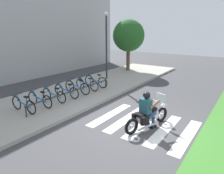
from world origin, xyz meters
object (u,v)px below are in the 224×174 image
bicycle_2 (54,95)px  motorcycle (148,116)px  bicycle_3 (66,91)px  bicycle_6 (96,81)px  tree_near_rack (129,36)px  bicycle_0 (23,104)px  bicycle_5 (87,84)px  bicycle_4 (77,87)px  bicycle_1 (40,99)px  rider (147,108)px  bike_rack (74,91)px  street_lamp (106,41)px

bicycle_2 → motorcycle: bearing=-85.3°
bicycle_3 → bicycle_6: bicycle_6 is taller
tree_near_rack → bicycle_0: bearing=-173.8°
bicycle_5 → bicycle_6: bicycle_6 is taller
bicycle_4 → tree_near_rack: size_ratio=0.40×
bicycle_1 → bicycle_3: bicycle_1 is taller
rider → tree_near_rack: 10.66m
bicycle_1 → bicycle_5: (3.17, 0.00, -0.00)m
bike_rack → street_lamp: size_ratio=1.15×
bicycle_0 → bicycle_5: size_ratio=0.98×
bike_rack → bicycle_2: bearing=145.0°
rider → bicycle_2: rider is taller
rider → bicycle_3: 4.78m
bicycle_2 → street_lamp: street_lamp is taller
bicycle_3 → tree_near_rack: 8.59m
bicycle_0 → bicycle_6: bicycle_6 is taller
bicycle_6 → bicycle_5: bearing=179.9°
bicycle_2 → bike_rack: size_ratio=0.30×
bicycle_3 → bicycle_1: bearing=-180.0°
rider → bicycle_1: rider is taller
bicycle_2 → bicycle_6: (3.17, -0.00, 0.03)m
street_lamp → bicycle_2: bearing=-171.9°
bicycle_5 → motorcycle: bearing=-112.6°
motorcycle → street_lamp: (4.90, 5.52, 2.34)m
rider → tree_near_rack: tree_near_rack is taller
motorcycle → bicycle_6: 5.52m
bicycle_0 → bicycle_1: (0.79, -0.00, 0.00)m
bicycle_0 → bicycle_5: 3.96m
bicycle_5 → street_lamp: street_lamp is taller
bicycle_0 → bicycle_3: size_ratio=0.94×
bike_rack → tree_near_rack: bearing=11.8°
bicycle_0 → bicycle_2: 1.59m
street_lamp → tree_near_rack: size_ratio=1.06×
bike_rack → bicycle_6: bearing=13.1°
bicycle_3 → rider: bearing=-95.8°
rider → bicycle_2: size_ratio=0.89×
rider → bicycle_3: bearing=84.2°
motorcycle → street_lamp: size_ratio=0.47×
bicycle_0 → bicycle_6: (4.76, -0.00, 0.02)m
bicycle_0 → bicycle_5: bearing=0.0°
rider → bicycle_0: bearing=111.8°
bicycle_0 → tree_near_rack: (10.50, 1.15, 2.54)m
bike_rack → tree_near_rack: tree_near_rack is taller
bicycle_0 → street_lamp: size_ratio=0.34×
bicycle_3 → tree_near_rack: (8.13, 1.15, 2.54)m
bicycle_2 → bicycle_6: bearing=-0.0°
bicycle_5 → rider: bearing=-113.5°
bike_rack → street_lamp: 5.18m
bicycle_0 → bicycle_2: (1.59, 0.00, -0.01)m
bicycle_1 → bicycle_4: 2.38m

